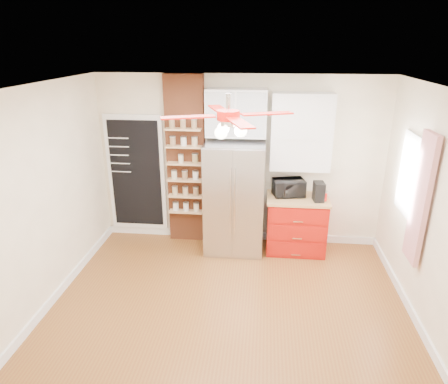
# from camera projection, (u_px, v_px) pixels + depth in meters

# --- Properties ---
(floor) EXTENTS (4.50, 4.50, 0.00)m
(floor) POSITION_uv_depth(u_px,v_px,m) (228.00, 311.00, 4.95)
(floor) COLOR brown
(floor) RESTS_ON ground
(ceiling) EXTENTS (4.50, 4.50, 0.00)m
(ceiling) POSITION_uv_depth(u_px,v_px,m) (228.00, 88.00, 4.00)
(ceiling) COLOR white
(ceiling) RESTS_ON wall_back
(wall_back) EXTENTS (4.50, 0.02, 2.70)m
(wall_back) POSITION_uv_depth(u_px,v_px,m) (240.00, 162.00, 6.34)
(wall_back) COLOR #FFF1CD
(wall_back) RESTS_ON floor
(wall_front) EXTENTS (4.50, 0.02, 2.70)m
(wall_front) POSITION_uv_depth(u_px,v_px,m) (199.00, 333.00, 2.62)
(wall_front) COLOR #FFF1CD
(wall_front) RESTS_ON floor
(wall_left) EXTENTS (0.02, 4.00, 2.70)m
(wall_left) POSITION_uv_depth(u_px,v_px,m) (38.00, 204.00, 4.69)
(wall_left) COLOR #FFF1CD
(wall_left) RESTS_ON floor
(wall_right) EXTENTS (0.02, 4.00, 2.70)m
(wall_right) POSITION_uv_depth(u_px,v_px,m) (437.00, 220.00, 4.26)
(wall_right) COLOR #FFF1CD
(wall_right) RESTS_ON floor
(chalkboard) EXTENTS (0.95, 0.05, 1.95)m
(chalkboard) POSITION_uv_depth(u_px,v_px,m) (136.00, 174.00, 6.55)
(chalkboard) COLOR white
(chalkboard) RESTS_ON wall_back
(brick_pillar) EXTENTS (0.60, 0.16, 2.70)m
(brick_pillar) POSITION_uv_depth(u_px,v_px,m) (186.00, 161.00, 6.34)
(brick_pillar) COLOR brown
(brick_pillar) RESTS_ON floor
(fridge) EXTENTS (0.90, 0.70, 1.75)m
(fridge) POSITION_uv_depth(u_px,v_px,m) (235.00, 198.00, 6.16)
(fridge) COLOR #A9A9AE
(fridge) RESTS_ON floor
(upper_glass_cabinet) EXTENTS (0.90, 0.35, 0.70)m
(upper_glass_cabinet) POSITION_uv_depth(u_px,v_px,m) (236.00, 113.00, 5.89)
(upper_glass_cabinet) COLOR white
(upper_glass_cabinet) RESTS_ON wall_back
(red_cabinet) EXTENTS (0.94, 0.64, 0.90)m
(red_cabinet) POSITION_uv_depth(u_px,v_px,m) (296.00, 224.00, 6.27)
(red_cabinet) COLOR #AC130B
(red_cabinet) RESTS_ON floor
(upper_shelf_unit) EXTENTS (0.90, 0.30, 1.15)m
(upper_shelf_unit) POSITION_uv_depth(u_px,v_px,m) (301.00, 132.00, 5.92)
(upper_shelf_unit) COLOR white
(upper_shelf_unit) RESTS_ON wall_back
(window) EXTENTS (0.04, 0.75, 1.05)m
(window) POSITION_uv_depth(u_px,v_px,m) (411.00, 176.00, 5.03)
(window) COLOR white
(window) RESTS_ON wall_right
(curtain) EXTENTS (0.06, 0.40, 1.55)m
(curtain) POSITION_uv_depth(u_px,v_px,m) (421.00, 199.00, 4.56)
(curtain) COLOR #AD1724
(curtain) RESTS_ON wall_right
(ceiling_fan) EXTENTS (1.40, 1.40, 0.44)m
(ceiling_fan) POSITION_uv_depth(u_px,v_px,m) (228.00, 116.00, 4.10)
(ceiling_fan) COLOR silver
(ceiling_fan) RESTS_ON ceiling
(toaster_oven) EXTENTS (0.53, 0.41, 0.26)m
(toaster_oven) POSITION_uv_depth(u_px,v_px,m) (289.00, 188.00, 6.14)
(toaster_oven) COLOR black
(toaster_oven) RESTS_ON red_cabinet
(coffee_maker) EXTENTS (0.17, 0.22, 0.29)m
(coffee_maker) POSITION_uv_depth(u_px,v_px,m) (319.00, 192.00, 5.93)
(coffee_maker) COLOR black
(coffee_maker) RESTS_ON red_cabinet
(canister_left) EXTENTS (0.13, 0.13, 0.13)m
(canister_left) POSITION_uv_depth(u_px,v_px,m) (324.00, 196.00, 5.97)
(canister_left) COLOR red
(canister_left) RESTS_ON red_cabinet
(canister_right) EXTENTS (0.12, 0.12, 0.13)m
(canister_right) POSITION_uv_depth(u_px,v_px,m) (323.00, 194.00, 6.06)
(canister_right) COLOR red
(canister_right) RESTS_ON red_cabinet
(pantry_jar_oats) EXTENTS (0.08, 0.08, 0.13)m
(pantry_jar_oats) POSITION_uv_depth(u_px,v_px,m) (181.00, 159.00, 6.17)
(pantry_jar_oats) COLOR beige
(pantry_jar_oats) RESTS_ON brick_pillar
(pantry_jar_beans) EXTENTS (0.13, 0.13, 0.13)m
(pantry_jar_beans) POSITION_uv_depth(u_px,v_px,m) (195.00, 158.00, 6.19)
(pantry_jar_beans) COLOR olive
(pantry_jar_beans) RESTS_ON brick_pillar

